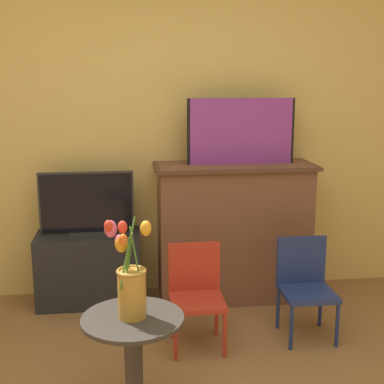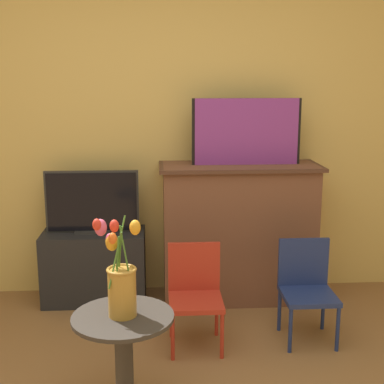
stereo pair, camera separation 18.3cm
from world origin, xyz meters
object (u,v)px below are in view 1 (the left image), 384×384
at_px(chair_blue, 305,282).
at_px(tv_monitor, 87,204).
at_px(painting, 241,131).
at_px(vase_tulips, 130,280).
at_px(chair_red, 196,290).

bearing_deg(chair_blue, tv_monitor, 154.38).
distance_m(painting, chair_blue, 1.15).
height_order(chair_blue, vase_tulips, vase_tulips).
bearing_deg(chair_red, vase_tulips, -119.74).
bearing_deg(vase_tulips, chair_red, 60.26).
xyz_separation_m(tv_monitor, vase_tulips, (0.29, -1.41, -0.04)).
bearing_deg(chair_red, chair_blue, 3.33).
bearing_deg(painting, vase_tulips, -120.24).
distance_m(tv_monitor, chair_blue, 1.60).
xyz_separation_m(chair_blue, vase_tulips, (-1.11, -0.74, 0.36)).
bearing_deg(chair_blue, painting, 113.86).
relative_size(painting, chair_red, 1.25).
bearing_deg(vase_tulips, painting, 59.76).
bearing_deg(tv_monitor, chair_blue, -25.62).
height_order(painting, vase_tulips, painting).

